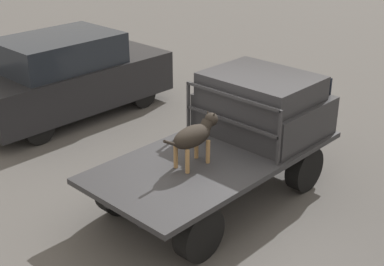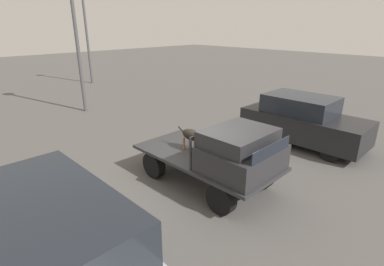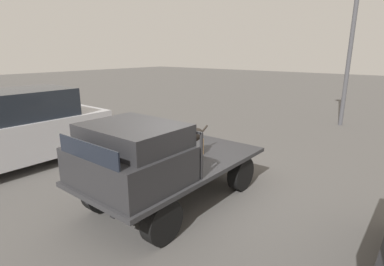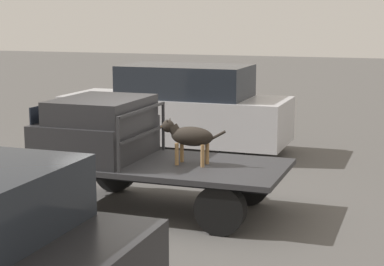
% 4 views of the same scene
% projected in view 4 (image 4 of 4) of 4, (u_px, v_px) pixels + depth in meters
% --- Properties ---
extents(ground_plane, '(80.00, 80.00, 0.00)m').
position_uv_depth(ground_plane, '(162.00, 210.00, 10.10)').
color(ground_plane, '#514F4C').
extents(flatbed_truck, '(3.86, 1.88, 0.78)m').
position_uv_depth(flatbed_truck, '(162.00, 175.00, 9.99)').
color(flatbed_truck, black).
rests_on(flatbed_truck, ground).
extents(truck_cab, '(1.49, 1.76, 0.96)m').
position_uv_depth(truck_cab, '(98.00, 129.00, 10.24)').
color(truck_cab, '#28282B').
rests_on(truck_cab, flatbed_truck).
extents(truck_headboard, '(0.04, 1.76, 0.82)m').
position_uv_depth(truck_headboard, '(143.00, 126.00, 9.96)').
color(truck_headboard, '#2D2D30').
rests_on(truck_headboard, flatbed_truck).
extents(dog, '(1.06, 0.30, 0.70)m').
position_uv_depth(dog, '(188.00, 136.00, 9.73)').
color(dog, '#9E7547').
rests_on(dog, flatbed_truck).
extents(parked_pickup_far, '(5.07, 1.85, 1.94)m').
position_uv_depth(parked_pickup_far, '(178.00, 109.00, 14.44)').
color(parked_pickup_far, black).
rests_on(parked_pickup_far, ground).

